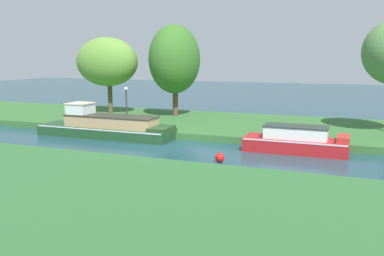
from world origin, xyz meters
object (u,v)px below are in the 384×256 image
object	(u,v)px
mooring_post_near	(79,120)
forest_barge	(107,127)
willow_tree_left	(107,62)
willow_tree_centre	(175,59)
red_narrowboat	(297,141)
channel_buoy	(220,158)
lamp_post	(126,101)

from	to	relation	value
mooring_post_near	forest_barge	bearing A→B (deg)	-25.98
willow_tree_left	willow_tree_centre	distance (m)	5.58
red_narrowboat	channel_buoy	world-z (taller)	red_narrowboat
red_narrowboat	channel_buoy	bearing A→B (deg)	-131.96
willow_tree_left	lamp_post	size ratio (longest dim) A/B	2.37
willow_tree_left	channel_buoy	bearing A→B (deg)	-39.02
willow_tree_left	lamp_post	distance (m)	6.85
lamp_post	channel_buoy	distance (m)	10.01
lamp_post	red_narrowboat	bearing A→B (deg)	-10.67
red_narrowboat	mooring_post_near	size ratio (longest dim) A/B	9.33
red_narrowboat	lamp_post	bearing A→B (deg)	169.33
willow_tree_centre	mooring_post_near	size ratio (longest dim) A/B	12.29
willow_tree_left	lamp_post	bearing A→B (deg)	-46.60
red_narrowboat	willow_tree_centre	bearing A→B (deg)	143.49
red_narrowboat	willow_tree_centre	distance (m)	13.19
willow_tree_centre	mooring_post_near	distance (m)	8.44
forest_barge	red_narrowboat	size ratio (longest dim) A/B	1.68
forest_barge	channel_buoy	xyz separation A→B (m)	(8.35, -3.41, -0.42)
willow_tree_left	willow_tree_centre	size ratio (longest dim) A/B	0.88
channel_buoy	willow_tree_centre	bearing A→B (deg)	122.83
mooring_post_near	channel_buoy	bearing A→B (deg)	-23.26
lamp_post	channel_buoy	bearing A→B (deg)	-34.11
forest_barge	mooring_post_near	size ratio (longest dim) A/B	15.63
forest_barge	willow_tree_centre	distance (m)	8.59
red_narrowboat	willow_tree_left	distance (m)	17.45
red_narrowboat	mooring_post_near	bearing A→B (deg)	173.99
forest_barge	lamp_post	xyz separation A→B (m)	(0.20, 2.11, 1.39)
forest_barge	willow_tree_centre	bearing A→B (deg)	79.83
forest_barge	willow_tree_centre	world-z (taller)	willow_tree_centre
red_narrowboat	mooring_post_near	distance (m)	14.64
willow_tree_centre	channel_buoy	distance (m)	13.68
red_narrowboat	mooring_post_near	world-z (taller)	red_narrowboat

